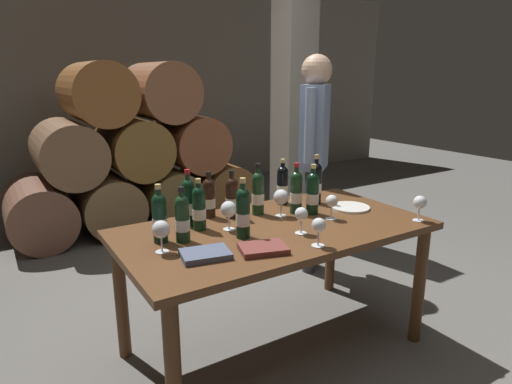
{
  "coord_description": "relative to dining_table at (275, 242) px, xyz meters",
  "views": [
    {
      "loc": [
        -1.3,
        -1.89,
        1.57
      ],
      "look_at": [
        0.0,
        0.2,
        0.91
      ],
      "focal_mm": 30.9,
      "sensor_mm": 36.0,
      "label": 1
    }
  ],
  "objects": [
    {
      "name": "sommelier_presenting",
      "position": [
        0.88,
        0.75,
        0.37
      ],
      "size": [
        0.4,
        0.35,
        1.72
      ],
      "color": "#383842",
      "rests_on": "ground_plane"
    },
    {
      "name": "wine_bottle_7",
      "position": [
        -0.52,
        0.06,
        0.21
      ],
      "size": [
        0.07,
        0.07,
        0.28
      ],
      "color": "#19381E",
      "rests_on": "dining_table"
    },
    {
      "name": "barrel_stack",
      "position": [
        -0.0,
        2.6,
        0.06
      ],
      "size": [
        2.49,
        0.9,
        1.69
      ],
      "color": "brown",
      "rests_on": "ground_plane"
    },
    {
      "name": "wine_bottle_2",
      "position": [
        -0.62,
        0.11,
        0.22
      ],
      "size": [
        0.07,
        0.07,
        0.3
      ],
      "color": "black",
      "rests_on": "dining_table"
    },
    {
      "name": "wine_glass_5",
      "position": [
        -0.66,
        -0.02,
        0.2
      ],
      "size": [
        0.08,
        0.08,
        0.16
      ],
      "color": "white",
      "rests_on": "dining_table"
    },
    {
      "name": "wine_bottle_11",
      "position": [
        0.29,
        0.34,
        0.22
      ],
      "size": [
        0.07,
        0.07,
        0.29
      ],
      "color": "black",
      "rests_on": "dining_table"
    },
    {
      "name": "wine_bottle_1",
      "position": [
        -0.37,
        0.18,
        0.21
      ],
      "size": [
        0.07,
        0.07,
        0.28
      ],
      "color": "black",
      "rests_on": "dining_table"
    },
    {
      "name": "wine_glass_1",
      "position": [
        -0.24,
        0.09,
        0.2
      ],
      "size": [
        0.09,
        0.09,
        0.16
      ],
      "color": "white",
      "rests_on": "dining_table"
    },
    {
      "name": "wine_bottle_3",
      "position": [
        0.04,
        0.23,
        0.22
      ],
      "size": [
        0.07,
        0.07,
        0.31
      ],
      "color": "#19381E",
      "rests_on": "dining_table"
    },
    {
      "name": "wine_bottle_10",
      "position": [
        -0.13,
        0.26,
        0.21
      ],
      "size": [
        0.07,
        0.07,
        0.28
      ],
      "color": "black",
      "rests_on": "dining_table"
    },
    {
      "name": "serving_plate",
      "position": [
        0.59,
        0.03,
        0.1
      ],
      "size": [
        0.24,
        0.24,
        0.01
      ],
      "primitive_type": "cylinder",
      "color": "white",
      "rests_on": "dining_table"
    },
    {
      "name": "wine_bottle_5",
      "position": [
        -0.23,
        0.34,
        0.21
      ],
      "size": [
        0.07,
        0.07,
        0.27
      ],
      "color": "black",
      "rests_on": "dining_table"
    },
    {
      "name": "wine_glass_2",
      "position": [
        0.13,
        0.13,
        0.21
      ],
      "size": [
        0.09,
        0.09,
        0.16
      ],
      "color": "white",
      "rests_on": "dining_table"
    },
    {
      "name": "wine_bottle_4",
      "position": [
        0.31,
        0.07,
        0.22
      ],
      "size": [
        0.07,
        0.07,
        0.3
      ],
      "color": "black",
      "rests_on": "dining_table"
    },
    {
      "name": "stone_pillar",
      "position": [
        1.3,
        1.6,
        0.63
      ],
      "size": [
        0.32,
        0.32,
        2.6
      ],
      "primitive_type": "cube",
      "color": "gray",
      "rests_on": "ground_plane"
    },
    {
      "name": "dining_table",
      "position": [
        0.0,
        0.0,
        0.0
      ],
      "size": [
        1.7,
        0.9,
        0.76
      ],
      "color": "brown",
      "rests_on": "ground_plane"
    },
    {
      "name": "wine_bottle_9",
      "position": [
        -0.39,
        0.27,
        0.23
      ],
      "size": [
        0.07,
        0.07,
        0.32
      ],
      "color": "black",
      "rests_on": "dining_table"
    },
    {
      "name": "leather_ledger",
      "position": [
        -0.25,
        -0.26,
        0.11
      ],
      "size": [
        0.26,
        0.22,
        0.03
      ],
      "primitive_type": "cube",
      "rotation": [
        0.0,
        0.0,
        -0.29
      ],
      "color": "brown",
      "rests_on": "dining_table"
    },
    {
      "name": "wine_glass_0",
      "position": [
        0.75,
        -0.36,
        0.2
      ],
      "size": [
        0.07,
        0.07,
        0.15
      ],
      "color": "white",
      "rests_on": "dining_table"
    },
    {
      "name": "ground_plane",
      "position": [
        0.0,
        0.0,
        -0.67
      ],
      "size": [
        14.0,
        14.0,
        0.0
      ],
      "primitive_type": "plane",
      "color": "#66635E"
    },
    {
      "name": "wine_bottle_8",
      "position": [
        0.24,
        0.14,
        0.22
      ],
      "size": [
        0.07,
        0.07,
        0.31
      ],
      "color": "#19381E",
      "rests_on": "dining_table"
    },
    {
      "name": "wine_bottle_6",
      "position": [
        -0.24,
        -0.05,
        0.23
      ],
      "size": [
        0.07,
        0.07,
        0.31
      ],
      "color": "black",
      "rests_on": "dining_table"
    },
    {
      "name": "wine_glass_3",
      "position": [
        0.01,
        -0.35,
        0.19
      ],
      "size": [
        0.07,
        0.07,
        0.14
      ],
      "color": "white",
      "rests_on": "dining_table"
    },
    {
      "name": "wine_bottle_0",
      "position": [
        0.48,
        0.24,
        0.23
      ],
      "size": [
        0.07,
        0.07,
        0.32
      ],
      "color": "black",
      "rests_on": "dining_table"
    },
    {
      "name": "cellar_back_wall",
      "position": [
        0.0,
        4.2,
        0.73
      ],
      "size": [
        10.0,
        0.24,
        2.8
      ],
      "primitive_type": "cube",
      "color": "gray",
      "rests_on": "ground_plane"
    },
    {
      "name": "wine_glass_4",
      "position": [
        0.05,
        -0.17,
        0.19
      ],
      "size": [
        0.07,
        0.07,
        0.14
      ],
      "color": "white",
      "rests_on": "dining_table"
    },
    {
      "name": "wine_glass_6",
      "position": [
        0.34,
        -0.07,
        0.19
      ],
      "size": [
        0.07,
        0.07,
        0.15
      ],
      "color": "white",
      "rests_on": "dining_table"
    },
    {
      "name": "tasting_notebook",
      "position": [
        -0.51,
        -0.18,
        0.11
      ],
      "size": [
        0.25,
        0.2,
        0.03
      ],
      "primitive_type": "cube",
      "rotation": [
        0.0,
        0.0,
        -0.2
      ],
      "color": "#4C5670",
      "rests_on": "dining_table"
    }
  ]
}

